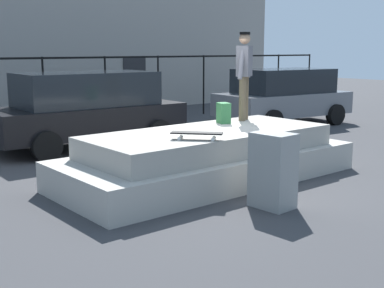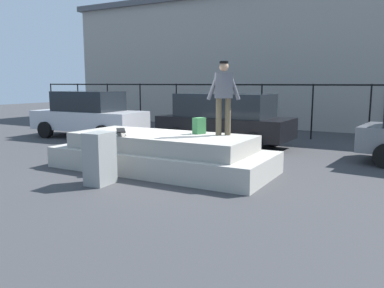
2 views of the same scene
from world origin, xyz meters
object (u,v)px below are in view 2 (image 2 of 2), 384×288
skateboarder (224,93)px  backpack (199,126)px  car_silver_sedan_near (89,114)px  car_black_hatchback_mid (224,118)px  skateboard (121,131)px  utility_box (100,158)px

skateboarder → backpack: bearing=-173.6°
skateboarder → car_silver_sedan_near: (-7.11, 2.97, -0.98)m
car_silver_sedan_near → car_black_hatchback_mid: size_ratio=1.01×
backpack → skateboard: bearing=145.4°
car_black_hatchback_mid → skateboard: bearing=-97.3°
backpack → car_black_hatchback_mid: (-0.97, 3.67, -0.15)m
skateboarder → car_black_hatchback_mid: skateboarder is taller
skateboard → backpack: bearing=34.2°
skateboard → utility_box: size_ratio=0.68×
backpack → car_silver_sedan_near: size_ratio=0.09×
skateboarder → skateboard: (-2.19, -1.14, -0.90)m
skateboarder → car_silver_sedan_near: size_ratio=0.38×
car_silver_sedan_near → utility_box: size_ratio=4.14×
skateboarder → car_silver_sedan_near: skateboarder is taller
skateboard → car_silver_sedan_near: car_silver_sedan_near is taller
skateboarder → car_black_hatchback_mid: bearing=113.7°
car_silver_sedan_near → car_black_hatchback_mid: bearing=6.6°
skateboard → car_black_hatchback_mid: 4.78m
car_silver_sedan_near → skateboard: bearing=-39.8°
skateboarder → utility_box: bearing=-126.7°
skateboarder → utility_box: 3.25m
backpack → car_black_hatchback_mid: 3.80m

